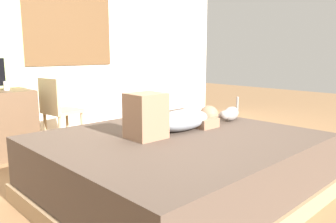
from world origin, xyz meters
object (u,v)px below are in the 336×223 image
(person_lying, at_px, (173,118))
(cat, at_px, (230,114))
(chair_by_desk, at_px, (57,108))
(bed, at_px, (176,167))
(cup, at_px, (6,86))

(person_lying, height_order, cat, person_lying)
(chair_by_desk, bearing_deg, cat, -66.63)
(bed, xyz_separation_m, cat, (0.76, 0.04, 0.33))
(person_lying, relative_size, cup, 9.52)
(bed, height_order, chair_by_desk, chair_by_desk)
(cat, bearing_deg, chair_by_desk, 113.37)
(cup, bearing_deg, person_lying, -73.58)
(cat, relative_size, chair_by_desk, 0.41)
(cat, height_order, cup, cup)
(person_lying, relative_size, cat, 2.65)
(bed, bearing_deg, chair_by_desk, 91.45)
(bed, relative_size, person_lying, 2.13)
(person_lying, bearing_deg, cat, -4.17)
(bed, bearing_deg, cup, 104.27)
(cat, xyz_separation_m, chair_by_desk, (-0.81, 1.87, -0.08))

